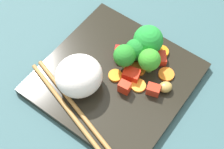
# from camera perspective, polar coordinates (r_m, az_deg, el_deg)

# --- Properties ---
(ground_plane) EXTENTS (1.10, 1.10, 0.02)m
(ground_plane) POSITION_cam_1_polar(r_m,az_deg,el_deg) (0.66, 0.53, -1.45)
(ground_plane) COLOR #34565B
(square_plate) EXTENTS (0.27, 0.27, 0.02)m
(square_plate) POSITION_cam_1_polar(r_m,az_deg,el_deg) (0.65, 0.54, -0.65)
(square_plate) COLOR black
(square_plate) RESTS_ON ground_plane
(rice_mound) EXTENTS (0.11, 0.11, 0.07)m
(rice_mound) POSITION_cam_1_polar(r_m,az_deg,el_deg) (0.61, -5.52, -0.22)
(rice_mound) COLOR white
(rice_mound) RESTS_ON square_plate
(broccoli_floret_0) EXTENTS (0.04, 0.04, 0.05)m
(broccoli_floret_0) POSITION_cam_1_polar(r_m,az_deg,el_deg) (0.64, 3.92, 4.14)
(broccoli_floret_0) COLOR #56983D
(broccoli_floret_0) RESTS_ON square_plate
(broccoli_floret_1) EXTENTS (0.04, 0.04, 0.06)m
(broccoli_floret_1) POSITION_cam_1_polar(r_m,az_deg,el_deg) (0.62, 1.93, 3.22)
(broccoli_floret_1) COLOR #71AC50
(broccoli_floret_1) RESTS_ON square_plate
(broccoli_floret_2) EXTENTS (0.04, 0.04, 0.06)m
(broccoli_floret_2) POSITION_cam_1_polar(r_m,az_deg,el_deg) (0.63, 6.24, 2.39)
(broccoli_floret_2) COLOR #5A9E3C
(broccoli_floret_2) RESTS_ON square_plate
(broccoli_floret_3) EXTENTS (0.06, 0.06, 0.06)m
(broccoli_floret_3) POSITION_cam_1_polar(r_m,az_deg,el_deg) (0.65, 6.04, 5.69)
(broccoli_floret_3) COLOR #64AC4E
(broccoli_floret_3) RESTS_ON square_plate
(carrot_slice_0) EXTENTS (0.04, 0.04, 0.01)m
(carrot_slice_0) POSITION_cam_1_polar(r_m,az_deg,el_deg) (0.65, 4.32, 0.92)
(carrot_slice_0) COLOR orange
(carrot_slice_0) RESTS_ON square_plate
(carrot_slice_1) EXTENTS (0.04, 0.04, 0.01)m
(carrot_slice_1) POSITION_cam_1_polar(r_m,az_deg,el_deg) (0.64, 0.46, -0.45)
(carrot_slice_1) COLOR orange
(carrot_slice_1) RESTS_ON square_plate
(carrot_slice_2) EXTENTS (0.03, 0.03, 0.00)m
(carrot_slice_2) POSITION_cam_1_polar(r_m,az_deg,el_deg) (0.63, 4.41, -1.84)
(carrot_slice_2) COLOR orange
(carrot_slice_2) RESTS_ON square_plate
(carrot_slice_3) EXTENTS (0.03, 0.03, 0.01)m
(carrot_slice_3) POSITION_cam_1_polar(r_m,az_deg,el_deg) (0.67, 8.21, 3.77)
(carrot_slice_3) COLOR orange
(carrot_slice_3) RESTS_ON square_plate
(carrot_slice_4) EXTENTS (0.04, 0.04, 0.00)m
(carrot_slice_4) POSITION_cam_1_polar(r_m,az_deg,el_deg) (0.65, 9.01, 0.03)
(carrot_slice_4) COLOR orange
(carrot_slice_4) RESTS_ON square_plate
(pepper_chunk_0) EXTENTS (0.02, 0.02, 0.02)m
(pepper_chunk_0) POSITION_cam_1_polar(r_m,az_deg,el_deg) (0.62, 2.08, -2.11)
(pepper_chunk_0) COLOR red
(pepper_chunk_0) RESTS_ON square_plate
(pepper_chunk_1) EXTENTS (0.02, 0.03, 0.02)m
(pepper_chunk_1) POSITION_cam_1_polar(r_m,az_deg,el_deg) (0.62, 6.89, -2.52)
(pepper_chunk_1) COLOR red
(pepper_chunk_1) RESTS_ON square_plate
(pepper_chunk_2) EXTENTS (0.04, 0.04, 0.02)m
(pepper_chunk_2) POSITION_cam_1_polar(r_m,az_deg,el_deg) (0.66, 7.74, 2.68)
(pepper_chunk_2) COLOR red
(pepper_chunk_2) RESTS_ON square_plate
(pepper_chunk_3) EXTENTS (0.03, 0.03, 0.02)m
(pepper_chunk_3) POSITION_cam_1_polar(r_m,az_deg,el_deg) (0.66, 1.35, 3.60)
(pepper_chunk_3) COLOR red
(pepper_chunk_3) RESTS_ON square_plate
(pepper_chunk_4) EXTENTS (0.03, 0.04, 0.02)m
(pepper_chunk_4) POSITION_cam_1_polar(r_m,az_deg,el_deg) (0.63, 3.23, -0.00)
(pepper_chunk_4) COLOR red
(pepper_chunk_4) RESTS_ON square_plate
(chicken_piece_1) EXTENTS (0.03, 0.03, 0.02)m
(chicken_piece_1) POSITION_cam_1_polar(r_m,az_deg,el_deg) (0.63, 8.87, -2.08)
(chicken_piece_1) COLOR #AD8A44
(chicken_piece_1) RESTS_ON square_plate
(chopstick_pair) EXTENTS (0.08, 0.23, 0.01)m
(chopstick_pair) POSITION_cam_1_polar(r_m,az_deg,el_deg) (0.61, -6.71, -5.65)
(chopstick_pair) COLOR #A4753E
(chopstick_pair) RESTS_ON square_plate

